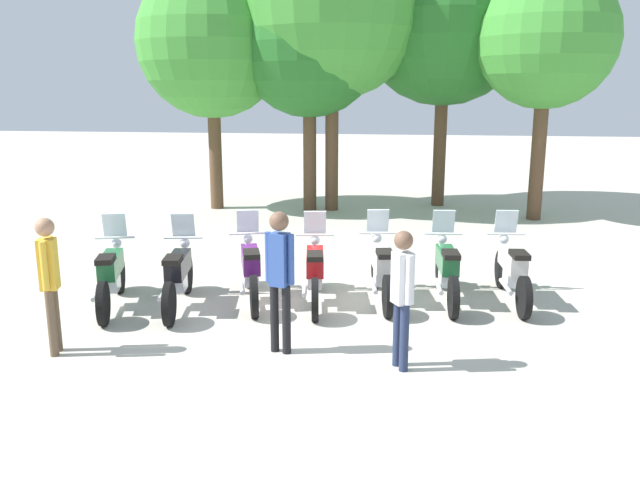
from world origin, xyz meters
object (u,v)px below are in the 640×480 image
object	(u,v)px
motorcycle_5	(447,269)
person_2	(49,275)
motorcycle_6	(512,270)
tree_3	(445,16)
motorcycle_2	(250,269)
person_1	(280,270)
tree_2	(332,7)
motorcycle_0	(111,274)
tree_1	(309,45)
person_0	(402,289)
motorcycle_4	(381,268)
motorcycle_1	(178,275)
tree_0	(211,43)
tree_4	(547,39)
motorcycle_3	(315,271)

from	to	relation	value
motorcycle_5	person_2	xyz separation A→B (m)	(-5.01, -2.86, 0.52)
motorcycle_6	tree_3	distance (m)	10.00
motorcycle_2	person_1	xyz separation A→B (m)	(0.89, -2.00, 0.57)
person_2	tree_2	xyz separation A→B (m)	(2.20, 10.58, 4.37)
motorcycle_2	person_2	distance (m)	3.16
motorcycle_0	motorcycle_2	size ratio (longest dim) A/B	1.00
tree_1	person_0	bearing A→B (deg)	-75.05
motorcycle_4	person_0	world-z (taller)	person_0
motorcycle_6	person_1	distance (m)	4.13
motorcycle_5	person_2	bearing A→B (deg)	114.86
motorcycle_6	person_1	world-z (taller)	person_1
motorcycle_5	tree_2	world-z (taller)	tree_2
motorcycle_1	tree_1	world-z (taller)	tree_1
motorcycle_2	tree_0	world-z (taller)	tree_0
motorcycle_6	tree_2	bearing A→B (deg)	21.99
motorcycle_0	tree_0	xyz separation A→B (m)	(-0.95, 8.56, 4.00)
motorcycle_1	motorcycle_2	bearing A→B (deg)	-75.32
motorcycle_0	motorcycle_5	size ratio (longest dim) A/B	0.97
motorcycle_1	tree_3	xyz separation A→B (m)	(4.25, 9.80, 4.73)
tree_1	tree_4	bearing A→B (deg)	-4.84
motorcycle_5	motorcycle_1	bearing A→B (deg)	97.47
motorcycle_1	motorcycle_0	bearing A→B (deg)	87.23
person_1	tree_0	bearing A→B (deg)	-142.77
motorcycle_5	person_2	world-z (taller)	person_2
person_1	tree_0	xyz separation A→B (m)	(-3.89, 9.94, 3.42)
motorcycle_3	tree_0	bearing A→B (deg)	18.28
motorcycle_3	tree_1	distance (m)	9.03
tree_2	motorcycle_0	bearing A→B (deg)	-104.77
motorcycle_1	person_1	distance (m)	2.51
person_0	motorcycle_5	bearing A→B (deg)	47.05
motorcycle_3	motorcycle_6	size ratio (longest dim) A/B	1.00
motorcycle_1	tree_1	xyz separation A→B (m)	(0.68, 8.52, 3.93)
person_2	motorcycle_1	bearing A→B (deg)	-129.97
motorcycle_1	person_0	xyz separation A→B (m)	(3.43, -1.79, 0.48)
person_0	tree_3	bearing A→B (deg)	56.75
tree_0	tree_2	world-z (taller)	tree_2
person_0	person_2	xyz separation A→B (m)	(-4.36, -0.17, 0.05)
motorcycle_4	tree_0	xyz separation A→B (m)	(-5.04, 7.62, 4.00)
motorcycle_5	motorcycle_0	bearing A→B (deg)	96.54
tree_0	tree_1	bearing A→B (deg)	2.07
motorcycle_0	tree_4	xyz separation A→B (m)	(7.68, 8.15, 3.97)
person_1	tree_1	world-z (taller)	tree_1
motorcycle_0	motorcycle_2	bearing A→B (deg)	-90.18
motorcycle_5	tree_3	xyz separation A→B (m)	(0.16, 8.91, 4.73)
motorcycle_3	tree_3	world-z (taller)	tree_3
tree_3	motorcycle_3	bearing A→B (deg)	-103.34
motorcycle_5	motorcycle_3	bearing A→B (deg)	95.95
motorcycle_5	person_1	bearing A→B (deg)	133.08
person_2	tree_3	bearing A→B (deg)	-128.58
person_1	person_2	size ratio (longest dim) A/B	1.04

